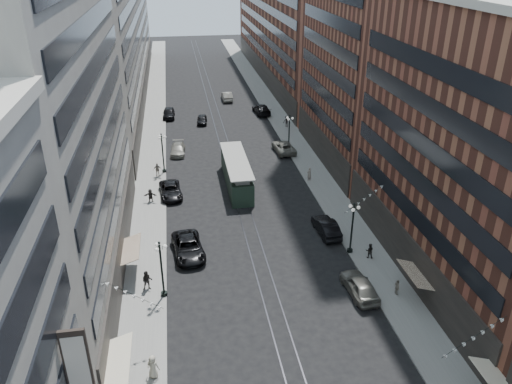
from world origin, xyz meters
TOP-DOWN VIEW (x-y plane):
  - ground at (0.00, 60.00)m, footprint 220.00×220.00m
  - sidewalk_west at (-11.00, 70.00)m, footprint 4.00×180.00m
  - sidewalk_east at (11.00, 70.00)m, footprint 4.00×180.00m
  - rail_west at (-0.70, 70.00)m, footprint 0.12×180.00m
  - rail_east at (0.70, 70.00)m, footprint 0.12×180.00m
  - building_west_mid at (-17.00, 33.00)m, footprint 8.00×36.00m
  - building_west_far at (-17.00, 96.00)m, footprint 8.00×90.00m
  - building_east_mid at (17.00, 28.00)m, footprint 8.00×30.00m
  - building_east_tower at (17.00, 56.00)m, footprint 8.00×26.00m
  - building_east_far at (17.00, 105.00)m, footprint 8.00×72.00m
  - lamppost_sw_far at (-9.20, 28.00)m, footprint 1.03×1.14m
  - lamppost_sw_mid at (-9.20, 55.00)m, footprint 1.03×1.14m
  - lamppost_se_far at (9.20, 32.00)m, footprint 1.03×1.14m
  - lamppost_se_mid at (9.20, 60.00)m, footprint 1.03×1.14m
  - streetcar at (0.00, 49.55)m, footprint 2.85×12.88m
  - car_2 at (-6.80, 34.36)m, footprint 3.49×6.42m
  - car_4 at (7.86, 25.58)m, footprint 2.42×5.29m
  - pedestrian_1 at (-9.92, 18.76)m, footprint 1.04×0.80m
  - pedestrian_2 at (-10.62, 29.06)m, footprint 0.92×0.51m
  - pedestrian_4 at (11.01, 24.81)m, footprint 0.44×0.90m
  - car_7 at (-8.40, 47.79)m, footprint 2.99×5.69m
  - car_8 at (-7.20, 61.66)m, footprint 2.39×5.14m
  - car_9 at (-8.40, 79.38)m, footprint 2.24×5.17m
  - car_10 at (7.91, 36.00)m, footprint 2.09×5.21m
  - car_11 at (8.40, 59.85)m, footprint 3.01×5.93m
  - car_12 at (8.40, 79.04)m, footprint 2.91×6.14m
  - car_13 at (-2.75, 75.17)m, footprint 2.07×4.29m
  - car_14 at (3.11, 88.87)m, footprint 1.91×5.24m
  - pedestrian_5 at (-10.79, 46.37)m, footprint 1.55×0.62m
  - pedestrian_6 at (-10.03, 53.75)m, footprint 1.09×0.50m
  - pedestrian_7 at (10.71, 30.70)m, footprint 0.85×0.62m
  - pedestrian_8 at (9.50, 49.17)m, footprint 0.78×0.66m
  - pedestrian_9 at (11.28, 70.72)m, footprint 1.31×0.74m

SIDE VIEW (x-z plane):
  - ground at x=0.00m, z-range 0.00..0.00m
  - rail_west at x=-0.70m, z-range 0.00..0.02m
  - rail_east at x=0.70m, z-range 0.00..0.02m
  - sidewalk_west at x=-11.00m, z-range 0.00..0.15m
  - sidewalk_east at x=11.00m, z-range 0.00..0.15m
  - car_13 at x=-2.75m, z-range 0.00..1.41m
  - car_8 at x=-7.20m, z-range 0.00..1.45m
  - car_7 at x=-8.40m, z-range 0.00..1.53m
  - car_11 at x=8.40m, z-range 0.00..1.61m
  - car_10 at x=7.91m, z-range 0.00..1.69m
  - car_2 at x=-6.80m, z-range 0.00..1.71m
  - car_14 at x=3.11m, z-range 0.00..1.72m
  - car_12 at x=8.40m, z-range 0.00..1.73m
  - car_9 at x=-8.40m, z-range 0.00..1.73m
  - car_4 at x=7.86m, z-range 0.00..1.76m
  - pedestrian_4 at x=11.01m, z-range 0.15..1.65m
  - pedestrian_7 at x=10.71m, z-range 0.15..1.73m
  - pedestrian_5 at x=-10.79m, z-range 0.15..1.78m
  - pedestrian_8 at x=9.50m, z-range 0.15..1.95m
  - pedestrian_6 at x=-10.03m, z-range 0.15..2.01m
  - pedestrian_1 at x=-9.92m, z-range 0.15..2.03m
  - pedestrian_2 at x=-10.62m, z-range 0.15..2.04m
  - pedestrian_9 at x=11.28m, z-range 0.15..2.07m
  - streetcar at x=0.00m, z-range -0.14..3.43m
  - lamppost_sw_far at x=-9.20m, z-range 0.34..5.86m
  - lamppost_sw_mid at x=-9.20m, z-range 0.34..5.86m
  - lamppost_se_far at x=9.20m, z-range 0.34..5.86m
  - lamppost_se_mid at x=9.20m, z-range 0.34..5.86m
  - building_east_mid at x=17.00m, z-range 0.00..24.00m
  - building_east_far at x=17.00m, z-range 0.00..24.00m
  - building_west_far at x=-17.00m, z-range 0.00..26.00m
  - building_west_mid at x=-17.00m, z-range 0.00..28.00m
  - building_east_tower at x=17.00m, z-range 0.00..42.00m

